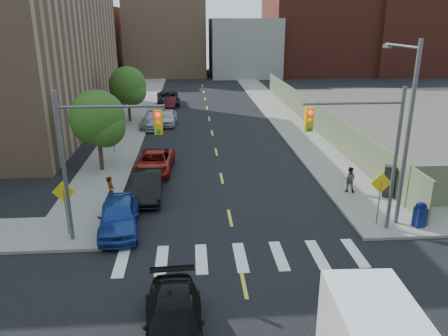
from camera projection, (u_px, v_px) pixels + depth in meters
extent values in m
plane|color=black|center=(251.00, 317.00, 15.15)|extent=(160.00, 160.00, 0.00)
cube|color=gray|center=(143.00, 103.00, 53.73)|extent=(3.50, 73.00, 0.15)
cube|color=gray|center=(267.00, 101.00, 54.85)|extent=(3.50, 73.00, 0.15)
cube|color=#606748|center=(311.00, 113.00, 41.87)|extent=(0.12, 44.00, 2.50)
cube|color=#592319|center=(76.00, 42.00, 77.68)|extent=(14.00, 18.00, 12.00)
cube|color=#8C6B4C|center=(167.00, 33.00, 80.24)|extent=(14.00, 16.00, 15.00)
cube|color=gray|center=(243.00, 47.00, 80.18)|extent=(12.00, 16.00, 10.00)
cube|color=#592319|center=(316.00, 30.00, 82.12)|extent=(18.00, 18.00, 16.00)
cube|color=#592319|center=(404.00, 24.00, 81.07)|extent=(14.00, 16.00, 18.00)
cylinder|color=#59595E|center=(64.00, 171.00, 19.14)|extent=(0.18, 0.18, 7.00)
cylinder|color=#59595E|center=(111.00, 107.00, 18.40)|extent=(4.50, 0.12, 0.12)
cube|color=#E5A50C|center=(158.00, 122.00, 18.76)|extent=(0.35, 0.30, 1.05)
cylinder|color=#59595E|center=(395.00, 162.00, 20.23)|extent=(0.18, 0.18, 7.00)
cylinder|color=#59595E|center=(354.00, 103.00, 19.16)|extent=(4.50, 0.12, 0.12)
cube|color=#E5A50C|center=(309.00, 120.00, 19.24)|extent=(0.35, 0.30, 1.05)
cylinder|color=#59595E|center=(407.00, 139.00, 20.43)|extent=(0.20, 0.20, 9.00)
cylinder|color=#59595E|center=(402.00, 46.00, 20.71)|extent=(0.12, 3.50, 0.12)
cube|color=#59595E|center=(387.00, 46.00, 22.25)|extent=(0.25, 0.60, 0.18)
cylinder|color=#59595E|center=(66.00, 214.00, 20.33)|extent=(0.06, 0.06, 2.40)
cube|color=yellow|center=(64.00, 192.00, 19.97)|extent=(1.06, 0.04, 1.06)
cylinder|color=#59595E|center=(379.00, 204.00, 21.42)|extent=(0.06, 0.06, 2.40)
cube|color=yellow|center=(381.00, 183.00, 21.06)|extent=(1.06, 0.04, 1.06)
cylinder|color=#59595E|center=(113.00, 139.00, 33.07)|extent=(0.06, 0.06, 2.40)
cube|color=yellow|center=(112.00, 125.00, 32.71)|extent=(1.06, 0.04, 1.06)
cylinder|color=#332114|center=(101.00, 153.00, 29.24)|extent=(0.28, 0.28, 2.64)
sphere|color=#224814|center=(97.00, 118.00, 28.47)|extent=(3.60, 3.60, 3.60)
sphere|color=#224814|center=(105.00, 127.00, 28.41)|extent=(2.64, 2.64, 2.64)
sphere|color=#224814|center=(93.00, 123.00, 28.95)|extent=(2.88, 2.88, 2.88)
cylinder|color=#332114|center=(129.00, 109.00, 43.40)|extent=(0.28, 0.28, 2.64)
sphere|color=#224814|center=(128.00, 85.00, 42.62)|extent=(3.60, 3.60, 3.60)
sphere|color=#224814|center=(133.00, 92.00, 42.57)|extent=(2.64, 2.64, 2.64)
sphere|color=#224814|center=(124.00, 89.00, 43.11)|extent=(2.88, 2.88, 2.88)
imported|color=navy|center=(119.00, 216.00, 21.10)|extent=(2.30, 4.78, 1.57)
imported|color=black|center=(148.00, 185.00, 25.06)|extent=(1.74, 4.65, 1.52)
imported|color=maroon|center=(155.00, 162.00, 29.29)|extent=(2.68, 5.24, 1.42)
imported|color=#95979C|center=(153.00, 120.00, 41.53)|extent=(2.34, 5.18, 1.47)
imported|color=#B8B8B8|center=(167.00, 117.00, 42.56)|extent=(2.04, 4.46, 1.48)
imported|color=#390B12|center=(171.00, 103.00, 50.73)|extent=(1.59, 3.89, 1.26)
imported|color=black|center=(168.00, 98.00, 52.86)|extent=(3.11, 5.86, 1.57)
imported|color=black|center=(174.00, 322.00, 13.86)|extent=(2.13, 4.77, 1.36)
cube|color=black|center=(361.00, 307.00, 12.97)|extent=(2.08, 1.40, 0.98)
cube|color=#0E1A52|center=(420.00, 217.00, 21.26)|extent=(0.59, 0.50, 1.00)
cylinder|color=#0E1A52|center=(421.00, 207.00, 21.09)|extent=(0.55, 0.34, 0.52)
cube|color=black|center=(388.00, 181.00, 24.75)|extent=(0.68, 0.63, 1.85)
imported|color=gray|center=(111.00, 191.00, 23.52)|extent=(0.44, 0.64, 1.69)
imported|color=gray|center=(349.00, 179.00, 25.53)|extent=(0.91, 0.83, 1.53)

